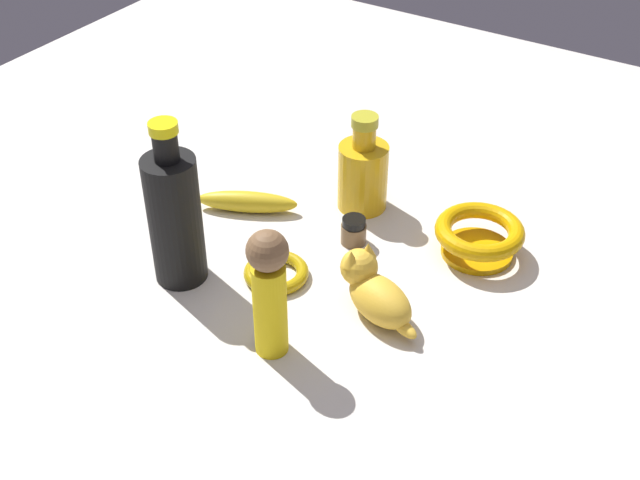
% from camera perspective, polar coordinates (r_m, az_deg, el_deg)
% --- Properties ---
extents(ground, '(2.00, 2.00, 0.00)m').
position_cam_1_polar(ground, '(1.28, -0.00, -2.48)').
color(ground, silver).
extents(nail_polish_jar, '(0.04, 0.04, 0.05)m').
position_cam_1_polar(nail_polish_jar, '(1.33, 2.34, 0.64)').
color(nail_polish_jar, brown).
rests_on(nail_polish_jar, ground).
extents(person_figure_adult, '(0.06, 0.06, 0.20)m').
position_cam_1_polar(person_figure_adult, '(1.09, -3.51, -3.39)').
color(person_figure_adult, yellow).
rests_on(person_figure_adult, ground).
extents(cat_figurine, '(0.10, 0.15, 0.10)m').
position_cam_1_polar(cat_figurine, '(1.19, 3.77, -3.52)').
color(cat_figurine, gold).
rests_on(cat_figurine, ground).
extents(banana, '(0.11, 0.17, 0.04)m').
position_cam_1_polar(banana, '(1.41, -5.02, 2.64)').
color(banana, gold).
rests_on(banana, ground).
extents(bottle_tall, '(0.08, 0.08, 0.27)m').
position_cam_1_polar(bottle_tall, '(1.23, -9.95, 1.63)').
color(bottle_tall, black).
rests_on(bottle_tall, ground).
extents(bowl, '(0.14, 0.14, 0.06)m').
position_cam_1_polar(bowl, '(1.32, 10.87, 0.33)').
color(bowl, '#D39706').
rests_on(bowl, ground).
extents(bottle_short, '(0.08, 0.08, 0.17)m').
position_cam_1_polar(bottle_short, '(1.39, 2.97, 4.66)').
color(bottle_short, gold).
rests_on(bottle_short, ground).
extents(bangle, '(0.10, 0.10, 0.02)m').
position_cam_1_polar(bangle, '(1.27, -3.02, -2.24)').
color(bangle, '#B6940E').
rests_on(bangle, ground).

